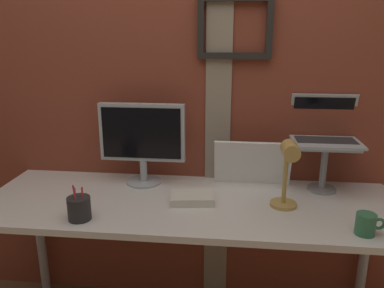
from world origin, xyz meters
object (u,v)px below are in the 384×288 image
monitor (142,137)px  whiteboard_panel (252,163)px  laptop (324,128)px  desk_lamp (288,168)px  pen_cup (79,208)px  coffee_mug (366,224)px

monitor → whiteboard_panel: monitor is taller
laptop → desk_lamp: size_ratio=0.99×
whiteboard_panel → pen_cup: 0.87m
coffee_mug → laptop: bearing=98.6°
whiteboard_panel → coffee_mug: (0.42, -0.46, -0.07)m
laptop → whiteboard_panel: (-0.35, -0.04, -0.19)m
desk_lamp → coffee_mug: (0.29, -0.17, -0.16)m
whiteboard_panel → desk_lamp: bearing=-65.5°
whiteboard_panel → desk_lamp: desk_lamp is taller
pen_cup → coffee_mug: bearing=0.0°
laptop → whiteboard_panel: laptop is taller
pen_cup → desk_lamp: bearing=11.1°
desk_lamp → pen_cup: (-0.87, -0.17, -0.15)m
whiteboard_panel → coffee_mug: bearing=-47.6°
monitor → coffee_mug: size_ratio=3.84×
coffee_mug → pen_cup: bearing=-180.0°
laptop → desk_lamp: 0.40m
laptop → pen_cup: laptop is taller
desk_lamp → coffee_mug: 0.37m
pen_cup → monitor: bearing=67.7°
monitor → pen_cup: monitor is taller
desk_lamp → coffee_mug: desk_lamp is taller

